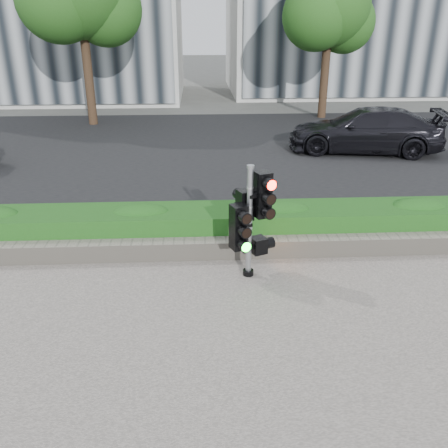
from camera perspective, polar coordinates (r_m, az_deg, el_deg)
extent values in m
plane|color=#51514C|center=(7.09, -1.97, -11.20)|extent=(120.00, 120.00, 0.00)
cube|color=black|center=(16.35, -2.78, 9.01)|extent=(60.00, 13.00, 0.02)
cube|color=gray|center=(9.83, -2.39, -0.49)|extent=(60.00, 0.25, 0.12)
cube|color=gray|center=(8.63, -2.28, -2.96)|extent=(12.00, 0.32, 0.34)
cube|color=#368829|center=(9.15, -2.36, -0.22)|extent=(12.00, 1.00, 0.68)
cylinder|color=black|center=(20.92, -16.00, 16.88)|extent=(0.36, 0.36, 4.03)
sphere|color=#244B15|center=(21.02, -14.07, 23.81)|extent=(2.88, 2.88, 2.88)
sphere|color=#244B15|center=(20.59, -19.31, 24.10)|extent=(3.17, 3.17, 3.17)
cylinder|color=black|center=(22.18, 12.00, 16.97)|extent=(0.36, 0.36, 3.58)
sphere|color=#244B15|center=(22.08, 12.66, 24.24)|extent=(3.33, 3.33, 3.33)
sphere|color=#244B15|center=(22.58, 14.31, 22.43)|extent=(2.56, 2.56, 2.56)
sphere|color=#244B15|center=(21.54, 11.06, 23.37)|extent=(2.82, 2.82, 2.82)
cylinder|color=black|center=(8.11, 2.92, -5.82)|extent=(0.18, 0.18, 0.09)
cylinder|color=gray|center=(7.71, 3.06, 0.01)|extent=(0.10, 0.10, 1.88)
cylinder|color=gray|center=(7.39, 3.22, 6.91)|extent=(0.12, 0.12, 0.05)
cube|color=#FF1107|center=(7.61, 4.63, 3.55)|extent=(0.31, 0.31, 0.75)
cube|color=#14E51E|center=(7.60, 1.76, -0.37)|extent=(0.31, 0.31, 0.75)
cube|color=black|center=(7.80, 2.53, 2.30)|extent=(0.31, 0.31, 0.51)
cube|color=orange|center=(8.01, 4.17, -2.55)|extent=(0.31, 0.31, 0.28)
imported|color=black|center=(16.46, 16.59, 10.77)|extent=(5.22, 2.96, 1.43)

